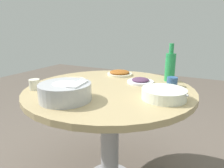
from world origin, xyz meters
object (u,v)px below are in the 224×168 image
Objects in this scene: round_dining_table at (110,106)px; tea_cup_near at (172,82)px; dish_eggplant at (140,81)px; dish_noodles at (72,80)px; dish_stirfry at (120,73)px; green_bottle at (170,66)px; soup_bowl at (164,94)px; tea_cup_far at (35,84)px; rice_bowl at (65,91)px.

round_dining_table is 0.47m from tea_cup_near.
dish_eggplant is (0.21, -0.15, 0.15)m from round_dining_table.
dish_noodles is at bearing 114.76° from dish_eggplant.
dish_noodles is at bearing 150.29° from dish_stirfry.
dish_noodles is 0.76m from green_bottle.
green_bottle is at bearing -59.54° from dish_noodles.
tea_cup_far is at bearing 104.12° from soup_bowl.
dish_stirfry is at bearing -26.47° from tea_cup_far.
dish_eggplant is at bearing 132.77° from green_bottle.
soup_bowl is 1.27× the size of dish_stirfry.
dish_noodles is 0.28m from tea_cup_far.
green_bottle is (0.37, -0.33, 0.25)m from round_dining_table.
dish_stirfry is (0.39, -0.22, 0.00)m from dish_noodles.
round_dining_table is 15.57× the size of tea_cup_near.
dish_stirfry is 2.94× the size of tea_cup_near.
soup_bowl is 0.45m from green_bottle.
tea_cup_far is at bearing 129.93° from dish_eggplant.
dish_stirfry is at bearing 47.82° from soup_bowl.
green_bottle is 0.17m from tea_cup_near.
green_bottle reaches higher than rice_bowl.
round_dining_table is at bearing 80.24° from soup_bowl.
rice_bowl reaches higher than dish_noodles.
round_dining_table is at bearing -88.45° from dish_noodles.
round_dining_table is 5.46× the size of dish_noodles.
dish_stirfry is 1.11× the size of dish_eggplant.
dish_stirfry is (0.72, -0.01, -0.03)m from rice_bowl.
soup_bowl is 0.30m from tea_cup_near.
dish_noodles is 0.74× the size of green_bottle.
rice_bowl is at bearing 118.83° from soup_bowl.
green_bottle is (0.71, -0.43, 0.06)m from rice_bowl.
round_dining_table is 0.40m from rice_bowl.
tea_cup_far reaches higher than round_dining_table.
round_dining_table is 3.88× the size of rice_bowl.
soup_bowl reaches higher than dish_stirfry.
dish_noodles is at bearing 32.92° from rice_bowl.
rice_bowl is at bearing 139.57° from tea_cup_near.
dish_eggplant is at bearing 94.78° from tea_cup_near.
soup_bowl is at bearing -139.10° from dish_eggplant.
rice_bowl is 1.03× the size of green_bottle.
green_bottle is (0.16, -0.18, 0.10)m from dish_eggplant.
dish_stirfry is (0.44, 0.49, -0.01)m from soup_bowl.
dish_noodles is (0.06, 0.71, -0.01)m from soup_bowl.
dish_stirfry is 3.13× the size of tea_cup_far.
dish_stirfry is at bearing 56.19° from dish_eggplant.
tea_cup_near is at bearing -85.22° from dish_eggplant.
green_bottle reaches higher than dish_noodles.
dish_noodles is at bearing 85.28° from soup_bowl.
tea_cup_near is 0.95m from tea_cup_far.
round_dining_table is 0.43m from soup_bowl.
round_dining_table is 5.30× the size of dish_stirfry.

